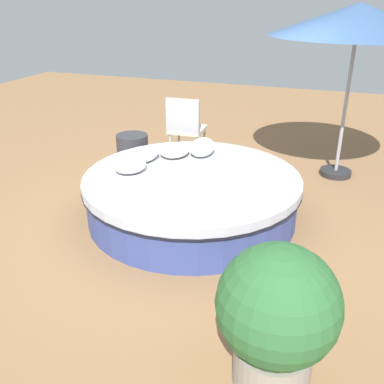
% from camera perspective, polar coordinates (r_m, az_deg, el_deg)
% --- Properties ---
extents(ground_plane, '(16.00, 16.00, 0.00)m').
position_cam_1_polar(ground_plane, '(5.16, -0.00, -3.17)').
color(ground_plane, olive).
extents(round_bed, '(2.49, 2.49, 0.52)m').
position_cam_1_polar(round_bed, '(5.03, -0.00, -0.47)').
color(round_bed, '#38478C').
rests_on(round_bed, ground_plane).
extents(throw_pillow_0, '(0.44, 0.30, 0.22)m').
position_cam_1_polar(throw_pillow_0, '(5.52, 1.36, 5.93)').
color(throw_pillow_0, white).
rests_on(throw_pillow_0, round_bed).
extents(throw_pillow_1, '(0.44, 0.36, 0.14)m').
position_cam_1_polar(throw_pillow_1, '(5.51, -2.34, 5.47)').
color(throw_pillow_1, beige).
rests_on(throw_pillow_1, round_bed).
extents(throw_pillow_2, '(0.46, 0.31, 0.15)m').
position_cam_1_polar(throw_pillow_2, '(5.40, -6.24, 4.98)').
color(throw_pillow_2, white).
rests_on(throw_pillow_2, round_bed).
extents(throw_pillow_3, '(0.43, 0.36, 0.14)m').
position_cam_1_polar(throw_pillow_3, '(5.08, -8.14, 3.51)').
color(throw_pillow_3, silver).
rests_on(throw_pillow_3, round_bed).
extents(patio_chair, '(0.52, 0.54, 0.98)m').
position_cam_1_polar(patio_chair, '(6.77, -0.89, 8.90)').
color(patio_chair, '#B7B7BC').
rests_on(patio_chair, ground_plane).
extents(patio_umbrella, '(2.23, 2.23, 2.31)m').
position_cam_1_polar(patio_umbrella, '(6.19, 21.05, 20.31)').
color(patio_umbrella, '#262628').
rests_on(patio_umbrella, ground_plane).
extents(planter, '(0.79, 0.79, 1.05)m').
position_cam_1_polar(planter, '(2.88, 11.12, -15.49)').
color(planter, gray).
rests_on(planter, ground_plane).
extents(side_table, '(0.48, 0.48, 0.48)m').
position_cam_1_polar(side_table, '(6.65, -7.82, 5.47)').
color(side_table, '#333338').
rests_on(side_table, ground_plane).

